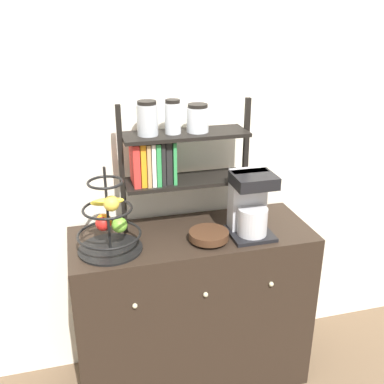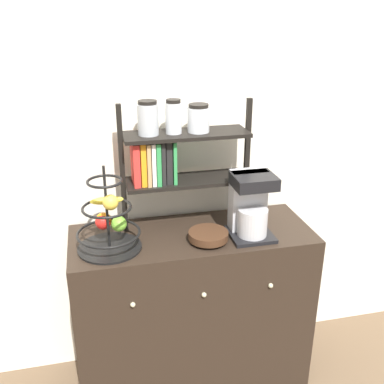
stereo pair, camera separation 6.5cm
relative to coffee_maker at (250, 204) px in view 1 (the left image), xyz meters
The scene contains 6 objects.
wall_back 0.51m from the coffee_maker, 127.82° to the left, with size 7.00×0.05×2.60m, color silver.
sideboard 0.67m from the coffee_maker, 165.57° to the left, with size 1.20×0.48×0.90m.
coffee_maker is the anchor object (origin of this frame).
fruit_stand 0.67m from the coffee_maker, behind, with size 0.30×0.30×0.40m.
wooden_bowl 0.25m from the coffee_maker, behind, with size 0.19×0.19×0.05m.
shelf_hutch 0.47m from the coffee_maker, 153.40° to the left, with size 0.65×0.20×0.64m.
Camera 1 is at (-0.51, -1.67, 1.93)m, focal length 42.00 mm.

